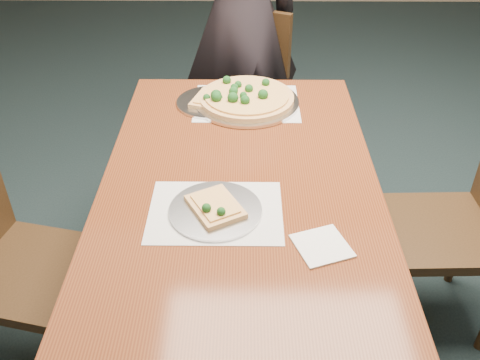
{
  "coord_description": "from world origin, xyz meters",
  "views": [
    {
      "loc": [
        -0.29,
        -1.64,
        1.77
      ],
      "look_at": [
        -0.3,
        -0.24,
        0.75
      ],
      "focal_mm": 40.0,
      "sensor_mm": 36.0,
      "label": 1
    }
  ],
  "objects_px": {
    "chair_right": "(469,217)",
    "slice_plate_far": "(211,101)",
    "chair_left": "(3,254)",
    "pizza_pan": "(246,98)",
    "diner": "(241,21)",
    "dining_table": "(240,202)",
    "slice_plate_near": "(215,209)",
    "chair_far": "(242,90)"
  },
  "relations": [
    {
      "from": "slice_plate_near",
      "to": "slice_plate_far",
      "type": "height_order",
      "value": "same"
    },
    {
      "from": "pizza_pan",
      "to": "chair_left",
      "type": "bearing_deg",
      "value": -141.79
    },
    {
      "from": "pizza_pan",
      "to": "slice_plate_far",
      "type": "xyz_separation_m",
      "value": [
        -0.14,
        -0.0,
        -0.01
      ]
    },
    {
      "from": "dining_table",
      "to": "pizza_pan",
      "type": "relative_size",
      "value": 3.56
    },
    {
      "from": "dining_table",
      "to": "chair_left",
      "type": "relative_size",
      "value": 1.65
    },
    {
      "from": "chair_left",
      "to": "slice_plate_near",
      "type": "height_order",
      "value": "chair_left"
    },
    {
      "from": "diner",
      "to": "slice_plate_near",
      "type": "height_order",
      "value": "diner"
    },
    {
      "from": "pizza_pan",
      "to": "chair_right",
      "type": "bearing_deg",
      "value": -27.75
    },
    {
      "from": "chair_right",
      "to": "slice_plate_near",
      "type": "relative_size",
      "value": 3.25
    },
    {
      "from": "chair_right",
      "to": "slice_plate_far",
      "type": "relative_size",
      "value": 3.25
    },
    {
      "from": "dining_table",
      "to": "chair_left",
      "type": "distance_m",
      "value": 0.81
    },
    {
      "from": "diner",
      "to": "pizza_pan",
      "type": "xyz_separation_m",
      "value": [
        0.03,
        -0.58,
        -0.11
      ]
    },
    {
      "from": "chair_left",
      "to": "chair_right",
      "type": "relative_size",
      "value": 1.0
    },
    {
      "from": "chair_far",
      "to": "pizza_pan",
      "type": "xyz_separation_m",
      "value": [
        0.02,
        -0.59,
        0.26
      ]
    },
    {
      "from": "pizza_pan",
      "to": "slice_plate_near",
      "type": "xyz_separation_m",
      "value": [
        -0.09,
        -0.69,
        -0.01
      ]
    },
    {
      "from": "diner",
      "to": "chair_far",
      "type": "bearing_deg",
      "value": -157.27
    },
    {
      "from": "chair_left",
      "to": "pizza_pan",
      "type": "relative_size",
      "value": 2.16
    },
    {
      "from": "chair_right",
      "to": "chair_left",
      "type": "bearing_deg",
      "value": -84.41
    },
    {
      "from": "chair_right",
      "to": "slice_plate_far",
      "type": "height_order",
      "value": "chair_right"
    },
    {
      "from": "chair_left",
      "to": "slice_plate_far",
      "type": "xyz_separation_m",
      "value": [
        0.67,
        0.64,
        0.25
      ]
    },
    {
      "from": "slice_plate_near",
      "to": "diner",
      "type": "bearing_deg",
      "value": 87.12
    },
    {
      "from": "pizza_pan",
      "to": "slice_plate_far",
      "type": "distance_m",
      "value": 0.14
    },
    {
      "from": "dining_table",
      "to": "chair_right",
      "type": "distance_m",
      "value": 0.85
    },
    {
      "from": "dining_table",
      "to": "chair_far",
      "type": "xyz_separation_m",
      "value": [
        0.0,
        1.12,
        -0.14
      ]
    },
    {
      "from": "chair_right",
      "to": "slice_plate_far",
      "type": "distance_m",
      "value": 1.08
    },
    {
      "from": "pizza_pan",
      "to": "slice_plate_near",
      "type": "bearing_deg",
      "value": -97.37
    },
    {
      "from": "chair_left",
      "to": "slice_plate_near",
      "type": "relative_size",
      "value": 3.25
    },
    {
      "from": "chair_left",
      "to": "chair_right",
      "type": "height_order",
      "value": "same"
    },
    {
      "from": "slice_plate_near",
      "to": "slice_plate_far",
      "type": "relative_size",
      "value": 1.0
    },
    {
      "from": "chair_far",
      "to": "diner",
      "type": "distance_m",
      "value": 0.37
    },
    {
      "from": "diner",
      "to": "pizza_pan",
      "type": "bearing_deg",
      "value": 68.45
    },
    {
      "from": "slice_plate_near",
      "to": "slice_plate_far",
      "type": "bearing_deg",
      "value": 94.08
    },
    {
      "from": "chair_far",
      "to": "chair_left",
      "type": "distance_m",
      "value": 1.47
    },
    {
      "from": "pizza_pan",
      "to": "slice_plate_far",
      "type": "relative_size",
      "value": 1.51
    },
    {
      "from": "chair_right",
      "to": "diner",
      "type": "height_order",
      "value": "diner"
    },
    {
      "from": "chair_far",
      "to": "slice_plate_far",
      "type": "bearing_deg",
      "value": -76.7
    },
    {
      "from": "diner",
      "to": "slice_plate_near",
      "type": "bearing_deg",
      "value": 63.07
    },
    {
      "from": "dining_table",
      "to": "chair_right",
      "type": "relative_size",
      "value": 1.65
    },
    {
      "from": "slice_plate_near",
      "to": "slice_plate_far",
      "type": "xyz_separation_m",
      "value": [
        -0.05,
        0.69,
        -0.0
      ]
    },
    {
      "from": "chair_left",
      "to": "pizza_pan",
      "type": "height_order",
      "value": "chair_left"
    },
    {
      "from": "chair_far",
      "to": "dining_table",
      "type": "bearing_deg",
      "value": -65.07
    },
    {
      "from": "diner",
      "to": "slice_plate_far",
      "type": "height_order",
      "value": "diner"
    }
  ]
}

